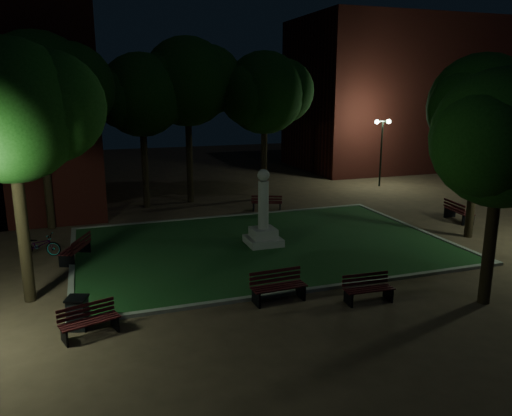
{
  "coord_description": "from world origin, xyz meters",
  "views": [
    {
      "loc": [
        -6.82,
        -16.91,
        6.45
      ],
      "look_at": [
        -0.67,
        1.0,
        1.93
      ],
      "focal_mm": 35.0,
      "sensor_mm": 36.0,
      "label": 1
    }
  ],
  "objects_px": {
    "monument": "(263,224)",
    "bench_far_side": "(267,203)",
    "bicycle": "(39,245)",
    "bench_right_side": "(458,212)",
    "trash_bin": "(78,313)",
    "bench_west_near": "(89,321)",
    "bench_left_side": "(77,249)",
    "bench_near_left": "(278,287)",
    "bench_near_right": "(368,289)"
  },
  "relations": [
    {
      "from": "monument",
      "to": "bench_right_side",
      "type": "distance_m",
      "value": 10.61
    },
    {
      "from": "bench_left_side",
      "to": "bicycle",
      "type": "bearing_deg",
      "value": -104.74
    },
    {
      "from": "bench_near_right",
      "to": "trash_bin",
      "type": "xyz_separation_m",
      "value": [
        -8.51,
        1.0,
        0.06
      ]
    },
    {
      "from": "bench_west_near",
      "to": "bicycle",
      "type": "height_order",
      "value": "bicycle"
    },
    {
      "from": "monument",
      "to": "bench_near_left",
      "type": "xyz_separation_m",
      "value": [
        -1.45,
        -5.4,
        -0.51
      ]
    },
    {
      "from": "monument",
      "to": "bench_left_side",
      "type": "xyz_separation_m",
      "value": [
        -7.41,
        0.62,
        -0.51
      ]
    },
    {
      "from": "monument",
      "to": "bench_near_right",
      "type": "xyz_separation_m",
      "value": [
        1.16,
        -6.37,
        -0.55
      ]
    },
    {
      "from": "monument",
      "to": "trash_bin",
      "type": "relative_size",
      "value": 3.45
    },
    {
      "from": "bench_left_side",
      "to": "bench_near_right",
      "type": "bearing_deg",
      "value": 73.66
    },
    {
      "from": "bench_near_left",
      "to": "bicycle",
      "type": "bearing_deg",
      "value": 133.1
    },
    {
      "from": "bench_near_left",
      "to": "trash_bin",
      "type": "relative_size",
      "value": 1.9
    },
    {
      "from": "bench_near_left",
      "to": "bench_far_side",
      "type": "xyz_separation_m",
      "value": [
        3.74,
        11.18,
        -0.02
      ]
    },
    {
      "from": "bench_near_left",
      "to": "bench_right_side",
      "type": "relative_size",
      "value": 0.93
    },
    {
      "from": "bicycle",
      "to": "bench_right_side",
      "type": "bearing_deg",
      "value": -72.77
    },
    {
      "from": "monument",
      "to": "bench_west_near",
      "type": "relative_size",
      "value": 1.95
    },
    {
      "from": "monument",
      "to": "bench_left_side",
      "type": "bearing_deg",
      "value": 175.25
    },
    {
      "from": "monument",
      "to": "bench_near_left",
      "type": "height_order",
      "value": "monument"
    },
    {
      "from": "monument",
      "to": "bench_far_side",
      "type": "height_order",
      "value": "monument"
    },
    {
      "from": "bench_near_left",
      "to": "bench_near_right",
      "type": "xyz_separation_m",
      "value": [
        2.62,
        -0.97,
        -0.04
      ]
    },
    {
      "from": "trash_bin",
      "to": "bench_near_right",
      "type": "bearing_deg",
      "value": -6.7
    },
    {
      "from": "bench_near_right",
      "to": "bench_left_side",
      "type": "xyz_separation_m",
      "value": [
        -8.58,
        6.98,
        0.04
      ]
    },
    {
      "from": "bench_left_side",
      "to": "bench_right_side",
      "type": "xyz_separation_m",
      "value": [
        17.99,
        0.05,
        0.03
      ]
    },
    {
      "from": "monument",
      "to": "bicycle",
      "type": "bearing_deg",
      "value": 169.12
    },
    {
      "from": "bench_right_side",
      "to": "bicycle",
      "type": "height_order",
      "value": "bench_right_side"
    },
    {
      "from": "monument",
      "to": "trash_bin",
      "type": "xyz_separation_m",
      "value": [
        -7.34,
        -5.37,
        -0.49
      ]
    },
    {
      "from": "monument",
      "to": "trash_bin",
      "type": "height_order",
      "value": "monument"
    },
    {
      "from": "bench_near_left",
      "to": "bench_right_side",
      "type": "distance_m",
      "value": 13.48
    },
    {
      "from": "bench_left_side",
      "to": "bench_far_side",
      "type": "bearing_deg",
      "value": 140.85
    },
    {
      "from": "bench_near_left",
      "to": "bicycle",
      "type": "distance_m",
      "value": 10.23
    },
    {
      "from": "bicycle",
      "to": "bench_far_side",
      "type": "bearing_deg",
      "value": -49.53
    },
    {
      "from": "bench_west_near",
      "to": "bicycle",
      "type": "bearing_deg",
      "value": 85.48
    },
    {
      "from": "bench_near_right",
      "to": "bench_far_side",
      "type": "bearing_deg",
      "value": 87.45
    },
    {
      "from": "bicycle",
      "to": "trash_bin",
      "type": "bearing_deg",
      "value": -147.95
    },
    {
      "from": "bench_left_side",
      "to": "bench_far_side",
      "type": "relative_size",
      "value": 1.06
    },
    {
      "from": "bench_left_side",
      "to": "trash_bin",
      "type": "relative_size",
      "value": 1.97
    },
    {
      "from": "bench_far_side",
      "to": "bench_west_near",
      "type": "bearing_deg",
      "value": 74.25
    },
    {
      "from": "bench_right_side",
      "to": "bicycle",
      "type": "bearing_deg",
      "value": 95.49
    },
    {
      "from": "bench_right_side",
      "to": "bench_far_side",
      "type": "distance_m",
      "value": 9.74
    },
    {
      "from": "bench_right_side",
      "to": "trash_bin",
      "type": "xyz_separation_m",
      "value": [
        -17.92,
        -6.04,
        -0.0
      ]
    },
    {
      "from": "bench_near_right",
      "to": "bench_west_near",
      "type": "xyz_separation_m",
      "value": [
        -8.23,
        0.5,
        -0.0
      ]
    },
    {
      "from": "monument",
      "to": "bench_left_side",
      "type": "relative_size",
      "value": 1.75
    },
    {
      "from": "bench_near_right",
      "to": "bench_west_near",
      "type": "distance_m",
      "value": 8.24
    },
    {
      "from": "bench_west_near",
      "to": "bench_left_side",
      "type": "relative_size",
      "value": 0.9
    },
    {
      "from": "bench_west_near",
      "to": "bench_far_side",
      "type": "distance_m",
      "value": 14.94
    },
    {
      "from": "trash_bin",
      "to": "bicycle",
      "type": "height_order",
      "value": "trash_bin"
    },
    {
      "from": "bench_right_side",
      "to": "bicycle",
      "type": "distance_m",
      "value": 19.42
    },
    {
      "from": "bench_near_left",
      "to": "bench_west_near",
      "type": "xyz_separation_m",
      "value": [
        -5.61,
        -0.47,
        -0.05
      ]
    },
    {
      "from": "bicycle",
      "to": "bench_near_right",
      "type": "bearing_deg",
      "value": -108.67
    },
    {
      "from": "monument",
      "to": "bench_far_side",
      "type": "distance_m",
      "value": 6.24
    },
    {
      "from": "bench_west_near",
      "to": "trash_bin",
      "type": "relative_size",
      "value": 1.77
    }
  ]
}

